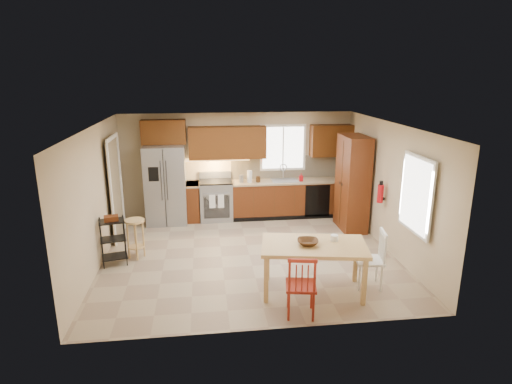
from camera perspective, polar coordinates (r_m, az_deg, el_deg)
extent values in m
plane|color=tan|center=(8.37, -0.90, -8.39)|extent=(5.50, 5.50, 0.00)
cube|color=silver|center=(7.69, -0.98, 8.86)|extent=(5.50, 5.00, 0.02)
cube|color=#CCB793|center=(10.35, -2.45, 3.64)|extent=(5.50, 0.02, 2.50)
cube|color=#CCB793|center=(5.60, 1.87, -7.11)|extent=(5.50, 0.02, 2.50)
cube|color=#CCB793|center=(8.13, -20.60, -0.79)|extent=(0.02, 5.00, 2.50)
cube|color=#CCB793|center=(8.67, 17.44, 0.50)|extent=(0.02, 5.00, 2.50)
cube|color=gray|center=(10.07, -11.93, 0.97)|extent=(0.92, 0.75, 1.82)
cube|color=gray|center=(10.22, -5.33, -1.16)|extent=(0.76, 0.63, 0.92)
cube|color=#5B2910|center=(10.24, -8.41, -1.29)|extent=(0.30, 0.60, 0.90)
cube|color=#5B2910|center=(10.45, 4.80, -0.82)|extent=(2.92, 0.60, 0.90)
cube|color=black|center=(10.31, 8.18, -1.16)|extent=(0.60, 0.02, 0.78)
cube|color=beige|center=(10.54, 4.58, 3.40)|extent=(2.92, 0.03, 0.55)
cube|color=#5C340F|center=(10.04, -12.23, 7.84)|extent=(1.00, 0.35, 0.55)
cube|color=#5C340F|center=(10.06, -3.84, 6.59)|extent=(1.80, 0.35, 0.75)
cube|color=#5C340F|center=(10.50, 10.00, 6.78)|extent=(1.00, 0.35, 0.75)
cube|color=white|center=(10.40, 3.61, 5.93)|extent=(1.12, 0.04, 1.12)
cube|color=gray|center=(10.30, 3.82, 1.33)|extent=(0.62, 0.46, 0.16)
cube|color=#FFBF66|center=(10.09, -5.49, 4.31)|extent=(1.60, 0.30, 0.01)
imported|color=#B70C14|center=(10.25, 6.03, 1.98)|extent=(0.09, 0.09, 0.19)
cylinder|color=white|center=(10.09, -0.86, 2.10)|extent=(0.12, 0.12, 0.28)
cylinder|color=gray|center=(10.08, -1.99, 1.79)|extent=(0.11, 0.11, 0.18)
cylinder|color=#482B13|center=(10.10, 0.29, 1.71)|extent=(0.10, 0.10, 0.14)
cube|color=#5B2910|center=(9.67, 12.73, 1.16)|extent=(0.50, 0.95, 2.10)
cylinder|color=#B70C14|center=(8.79, 16.26, -0.21)|extent=(0.12, 0.12, 0.36)
cube|color=white|center=(7.59, 20.61, -0.34)|extent=(0.04, 1.02, 1.32)
cube|color=#8C7A59|center=(9.39, -18.27, 0.31)|extent=(0.04, 0.95, 2.10)
imported|color=#482B13|center=(6.79, 6.90, -7.02)|extent=(0.38, 0.38, 0.08)
cylinder|color=white|center=(6.99, 10.40, -6.21)|extent=(0.15, 0.15, 0.15)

